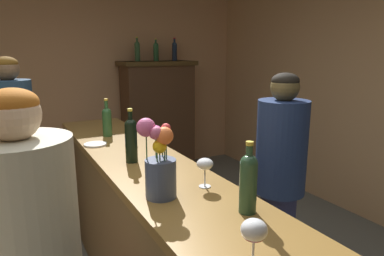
# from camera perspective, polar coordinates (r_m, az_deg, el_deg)

# --- Properties ---
(wall_back) EXTENTS (5.58, 0.12, 2.94)m
(wall_back) POSITION_cam_1_polar(r_m,az_deg,el_deg) (4.74, -23.58, 8.72)
(wall_back) COLOR tan
(wall_back) RESTS_ON ground
(bar_counter) EXTENTS (0.53, 3.13, 1.04)m
(bar_counter) POSITION_cam_1_polar(r_m,az_deg,el_deg) (2.29, -6.86, -18.33)
(bar_counter) COLOR brown
(bar_counter) RESTS_ON ground
(display_cabinet) EXTENTS (1.03, 0.47, 1.59)m
(display_cabinet) POSITION_cam_1_polar(r_m,az_deg,el_deg) (4.84, -5.66, 2.04)
(display_cabinet) COLOR #4A311E
(display_cabinet) RESTS_ON ground
(wine_bottle_chardonnay) EXTENTS (0.07, 0.07, 0.33)m
(wine_bottle_chardonnay) POSITION_cam_1_polar(r_m,az_deg,el_deg) (2.10, -10.12, -1.70)
(wine_bottle_chardonnay) COLOR black
(wine_bottle_chardonnay) RESTS_ON bar_counter
(wine_bottle_riesling) EXTENTS (0.07, 0.07, 0.30)m
(wine_bottle_riesling) POSITION_cam_1_polar(r_m,az_deg,el_deg) (2.81, -13.98, 1.26)
(wine_bottle_riesling) COLOR #264D26
(wine_bottle_riesling) RESTS_ON bar_counter
(wine_bottle_pinot) EXTENTS (0.07, 0.07, 0.31)m
(wine_bottle_pinot) POSITION_cam_1_polar(r_m,az_deg,el_deg) (1.44, 9.36, -8.60)
(wine_bottle_pinot) COLOR #2A4A2F
(wine_bottle_pinot) RESTS_ON bar_counter
(wine_glass_front) EXTENTS (0.08, 0.08, 0.14)m
(wine_glass_front) POSITION_cam_1_polar(r_m,az_deg,el_deg) (2.55, -10.15, -0.37)
(wine_glass_front) COLOR white
(wine_glass_front) RESTS_ON bar_counter
(wine_glass_mid) EXTENTS (0.08, 0.08, 0.15)m
(wine_glass_mid) POSITION_cam_1_polar(r_m,az_deg,el_deg) (1.69, 2.17, -6.14)
(wine_glass_mid) COLOR white
(wine_glass_mid) RESTS_ON bar_counter
(wine_glass_rear) EXTENTS (0.08, 0.08, 0.16)m
(wine_glass_rear) POSITION_cam_1_polar(r_m,az_deg,el_deg) (1.10, 10.28, -16.71)
(wine_glass_rear) COLOR white
(wine_glass_rear) RESTS_ON bar_counter
(flower_arrangement) EXTENTS (0.17, 0.15, 0.37)m
(flower_arrangement) POSITION_cam_1_polar(r_m,az_deg,el_deg) (1.57, -5.47, -5.65)
(flower_arrangement) COLOR #3C4764
(flower_arrangement) RESTS_ON bar_counter
(cheese_plate) EXTENTS (0.16, 0.16, 0.01)m
(cheese_plate) POSITION_cam_1_polar(r_m,az_deg,el_deg) (2.58, -15.79, -2.62)
(cheese_plate) COLOR white
(cheese_plate) RESTS_ON bar_counter
(display_bottle_left) EXTENTS (0.07, 0.07, 0.31)m
(display_bottle_left) POSITION_cam_1_polar(r_m,az_deg,el_deg) (4.67, -9.11, 12.67)
(display_bottle_left) COLOR #2F522F
(display_bottle_left) RESTS_ON display_cabinet
(display_bottle_midleft) EXTENTS (0.07, 0.07, 0.30)m
(display_bottle_midleft) POSITION_cam_1_polar(r_m,az_deg,el_deg) (4.76, -6.02, 12.66)
(display_bottle_midleft) COLOR #23512C
(display_bottle_midleft) RESTS_ON display_cabinet
(display_bottle_center) EXTENTS (0.07, 0.07, 0.31)m
(display_bottle_center) POSITION_cam_1_polar(r_m,az_deg,el_deg) (4.88, -2.92, 12.81)
(display_bottle_center) COLOR #172439
(display_bottle_center) RESTS_ON display_cabinet
(patron_in_navy) EXTENTS (0.31, 0.31, 1.67)m
(patron_in_navy) POSITION_cam_1_polar(r_m,az_deg,el_deg) (2.92, -27.23, -4.25)
(patron_in_navy) COLOR #AFA296
(patron_in_navy) RESTS_ON ground
(bartender) EXTENTS (0.32, 0.32, 1.57)m
(bartender) POSITION_cam_1_polar(r_m,az_deg,el_deg) (2.34, 14.37, -8.62)
(bartender) COLOR navy
(bartender) RESTS_ON ground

